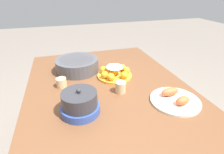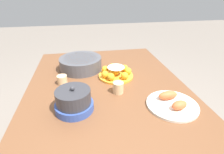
% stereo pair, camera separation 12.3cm
% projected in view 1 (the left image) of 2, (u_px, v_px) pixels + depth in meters
% --- Properties ---
extents(dining_table, '(1.50, 1.08, 0.74)m').
position_uv_depth(dining_table, '(109.00, 98.00, 1.22)').
color(dining_table, brown).
rests_on(dining_table, ground_plane).
extents(cake_plate, '(0.26, 0.26, 0.09)m').
position_uv_depth(cake_plate, '(115.00, 73.00, 1.31)').
color(cake_plate, gold).
rests_on(cake_plate, dining_table).
extents(serving_bowl, '(0.34, 0.34, 0.10)m').
position_uv_depth(serving_bowl, '(77.00, 65.00, 1.39)').
color(serving_bowl, '#4C4C51').
rests_on(serving_bowl, dining_table).
extents(seafood_platter, '(0.29, 0.29, 0.06)m').
position_uv_depth(seafood_platter, '(175.00, 99.00, 1.04)').
color(seafood_platter, silver).
rests_on(seafood_platter, dining_table).
extents(cup_near, '(0.07, 0.07, 0.07)m').
position_uv_depth(cup_near, '(121.00, 87.00, 1.12)').
color(cup_near, '#DBB27F').
rests_on(cup_near, dining_table).
extents(cup_far, '(0.07, 0.07, 0.06)m').
position_uv_depth(cup_far, '(62.00, 83.00, 1.18)').
color(cup_far, '#DBB27F').
rests_on(cup_far, dining_table).
extents(warming_pot, '(0.21, 0.21, 0.15)m').
position_uv_depth(warming_pot, '(80.00, 103.00, 0.93)').
color(warming_pot, '#334C99').
rests_on(warming_pot, dining_table).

